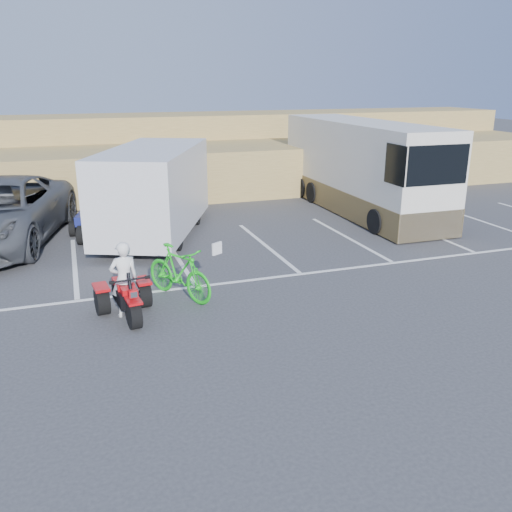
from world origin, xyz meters
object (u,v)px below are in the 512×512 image
object	(u,v)px
green_dirt_bike	(179,272)
quad_atv_blue	(89,232)
red_trike_atv	(129,318)
cargo_trailer	(154,189)
rider	(124,279)
rv_motorhome	(360,173)
quad_atv_green	(104,239)

from	to	relation	value
green_dirt_bike	quad_atv_blue	bearing A→B (deg)	74.37
red_trike_atv	cargo_trailer	distance (m)	6.41
red_trike_atv	green_dirt_bike	xyz separation A→B (m)	(1.22, 0.75, 0.60)
rider	rv_motorhome	size ratio (longest dim) A/B	0.18
rider	quad_atv_blue	bearing A→B (deg)	-92.95
rider	green_dirt_bike	world-z (taller)	rider
red_trike_atv	cargo_trailer	xyz separation A→B (m)	(1.53, 6.04, 1.48)
green_dirt_bike	quad_atv_green	bearing A→B (deg)	72.74
red_trike_atv	green_dirt_bike	size ratio (longest dim) A/B	0.77
red_trike_atv	green_dirt_bike	distance (m)	1.55
red_trike_atv	green_dirt_bike	world-z (taller)	green_dirt_bike
quad_atv_blue	quad_atv_green	distance (m)	1.07
red_trike_atv	quad_atv_blue	bearing A→B (deg)	87.11
rv_motorhome	red_trike_atv	bearing A→B (deg)	-142.08
rider	quad_atv_green	size ratio (longest dim) A/B	0.97
rv_motorhome	cargo_trailer	bearing A→B (deg)	-171.67
cargo_trailer	quad_atv_blue	distance (m)	2.74
rider	quad_atv_blue	distance (m)	7.07
cargo_trailer	rv_motorhome	bearing A→B (deg)	31.23
green_dirt_bike	red_trike_atv	bearing A→B (deg)	-178.99
green_dirt_bike	rv_motorhome	bearing A→B (deg)	7.72
quad_atv_blue	quad_atv_green	xyz separation A→B (m)	(0.42, -0.98, 0.00)
rv_motorhome	quad_atv_blue	bearing A→B (deg)	-179.79
rider	green_dirt_bike	distance (m)	1.39
cargo_trailer	rv_motorhome	size ratio (longest dim) A/B	0.70
rv_motorhome	rider	bearing A→B (deg)	-142.72
quad_atv_blue	quad_atv_green	bearing A→B (deg)	-54.66
rider	cargo_trailer	xyz separation A→B (m)	(1.55, 5.89, 0.68)
red_trike_atv	cargo_trailer	bearing A→B (deg)	69.03
cargo_trailer	quad_atv_blue	xyz separation A→B (m)	(-2.01, 1.12, -1.48)
rider	quad_atv_green	world-z (taller)	rider
green_dirt_bike	quad_atv_green	size ratio (longest dim) A/B	1.22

